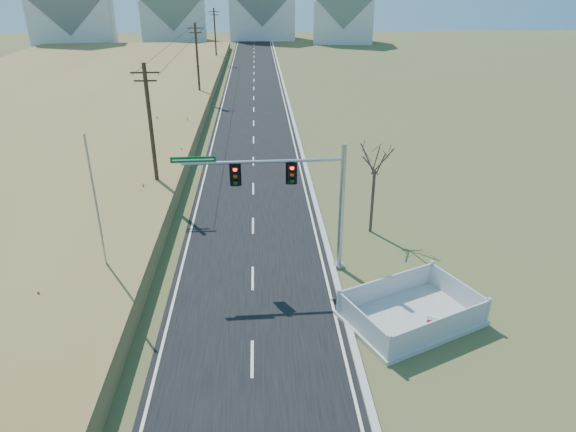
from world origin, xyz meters
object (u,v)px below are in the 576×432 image
object	(u,v)px
traffic_signal_mast	(305,195)
fence_enclosure	(411,315)
open_sign	(432,322)
flagpole	(101,230)
bare_tree	(376,158)

from	to	relation	value
traffic_signal_mast	fence_enclosure	size ratio (longest dim) A/B	1.25
traffic_signal_mast	open_sign	xyz separation A→B (m)	(5.08, -5.31, -3.84)
traffic_signal_mast	fence_enclosure	xyz separation A→B (m)	(4.34, -4.69, -3.90)
fence_enclosure	flagpole	size ratio (longest dim) A/B	0.87
open_sign	bare_tree	xyz separation A→B (m)	(-0.74, 9.37, 4.28)
fence_enclosure	open_sign	world-z (taller)	fence_enclosure
fence_enclosure	open_sign	xyz separation A→B (m)	(0.74, -0.61, 0.06)
traffic_signal_mast	open_sign	distance (m)	8.29
fence_enclosure	flagpole	world-z (taller)	flagpole
fence_enclosure	open_sign	size ratio (longest dim) A/B	11.06
fence_enclosure	flagpole	distance (m)	14.73
traffic_signal_mast	bare_tree	xyz separation A→B (m)	(4.34, 4.06, 0.44)
fence_enclosure	traffic_signal_mast	bearing A→B (deg)	108.27
fence_enclosure	bare_tree	bearing A→B (deg)	65.51
traffic_signal_mast	flagpole	size ratio (longest dim) A/B	1.09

